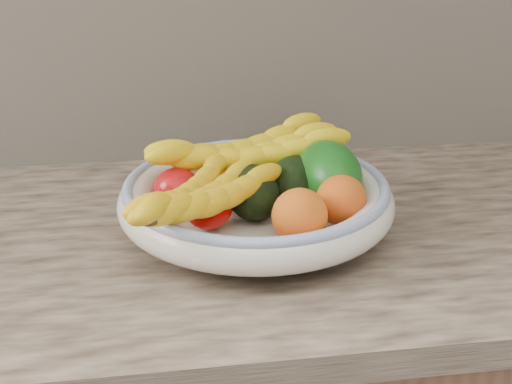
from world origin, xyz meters
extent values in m
cube|color=tan|center=(0.00, 1.68, 0.88)|extent=(2.44, 0.66, 0.04)
cube|color=beige|center=(0.00, 1.99, 1.15)|extent=(2.40, 0.02, 0.50)
cylinder|color=silver|center=(0.00, 1.66, 0.91)|extent=(0.13, 0.13, 0.02)
cylinder|color=silver|center=(0.00, 1.66, 0.92)|extent=(0.32, 0.32, 0.01)
torus|color=silver|center=(0.00, 1.66, 0.95)|extent=(0.39, 0.39, 0.05)
torus|color=#3C5DAB|center=(0.00, 1.66, 0.97)|extent=(0.37, 0.37, 0.02)
ellipsoid|color=#E15A04|center=(-0.02, 1.77, 0.95)|extent=(0.05, 0.05, 0.05)
ellipsoid|color=orange|center=(0.02, 1.77, 0.95)|extent=(0.07, 0.07, 0.05)
ellipsoid|color=#FF6805|center=(0.00, 1.73, 0.95)|extent=(0.06, 0.06, 0.05)
ellipsoid|color=red|center=(-0.11, 1.68, 0.96)|extent=(0.08, 0.08, 0.06)
ellipsoid|color=#BC0400|center=(-0.07, 1.61, 0.96)|extent=(0.08, 0.08, 0.06)
ellipsoid|color=black|center=(-0.01, 1.65, 0.96)|extent=(0.08, 0.11, 0.07)
ellipsoid|color=black|center=(0.06, 1.68, 0.96)|extent=(0.11, 0.13, 0.08)
ellipsoid|color=#0F5211|center=(0.11, 1.67, 0.98)|extent=(0.13, 0.15, 0.12)
ellipsoid|color=orange|center=(0.04, 1.56, 0.97)|extent=(0.09, 0.09, 0.07)
ellipsoid|color=orange|center=(0.11, 1.60, 0.97)|extent=(0.08, 0.08, 0.07)
camera|label=1|loc=(-0.14, 0.75, 1.35)|focal=50.00mm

